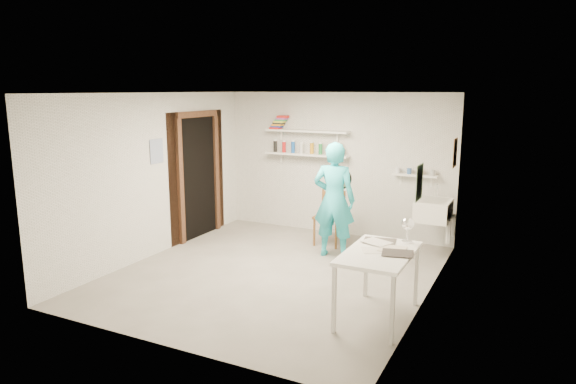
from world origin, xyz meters
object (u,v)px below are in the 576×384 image
at_px(work_table, 378,285).
at_px(wooden_chair, 329,217).
at_px(wall_clock, 341,179).
at_px(man, 334,200).
at_px(belfast_sink, 434,210).
at_px(desk_lamp, 408,224).

bearing_deg(work_table, wooden_chair, 122.85).
bearing_deg(wall_clock, wooden_chair, 129.22).
bearing_deg(man, work_table, 117.18).
height_order(belfast_sink, desk_lamp, desk_lamp).
distance_m(wall_clock, desk_lamp, 2.07).
distance_m(wall_clock, wooden_chair, 0.79).
relative_size(belfast_sink, work_table, 0.53).
xyz_separation_m(man, wooden_chair, (-0.27, 0.50, -0.40)).
distance_m(wall_clock, work_table, 2.44).
xyz_separation_m(man, desk_lamp, (1.39, -1.32, 0.12)).
relative_size(wooden_chair, desk_lamp, 6.47).
xyz_separation_m(belfast_sink, desk_lamp, (0.08, -1.98, 0.27)).
relative_size(belfast_sink, desk_lamp, 4.24).
height_order(belfast_sink, wall_clock, wall_clock).
height_order(man, wooden_chair, man).
distance_m(belfast_sink, desk_lamp, 2.00).
height_order(man, work_table, man).
xyz_separation_m(belfast_sink, work_table, (-0.11, -2.43, -0.32)).
relative_size(work_table, desk_lamp, 8.00).
height_order(belfast_sink, work_table, belfast_sink).
bearing_deg(wooden_chair, wall_clock, -43.86).
bearing_deg(belfast_sink, wooden_chair, -174.42).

